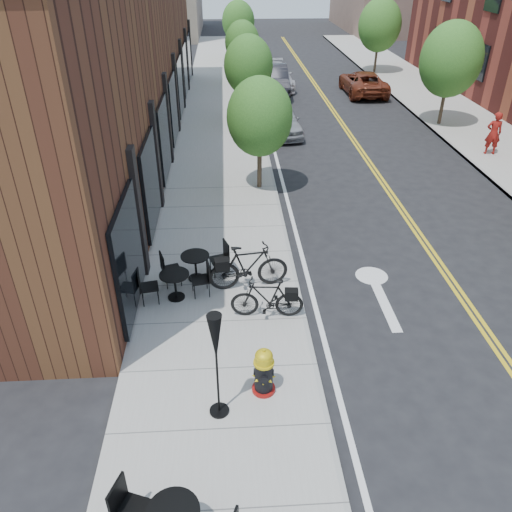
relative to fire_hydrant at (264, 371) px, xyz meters
name	(u,v)px	position (x,y,z in m)	size (l,w,h in m)	color
ground	(317,368)	(1.15, 0.64, -0.61)	(120.00, 120.00, 0.00)	black
sidewalk_near	(220,178)	(-0.85, 10.64, -0.55)	(4.00, 70.00, 0.12)	#9E9B93
building_near	(105,62)	(-5.35, 14.64, 2.89)	(5.00, 28.00, 7.00)	#432015
tree_near_a	(260,117)	(0.55, 9.64, 1.99)	(2.20, 2.20, 3.81)	#382B1E
tree_near_b	(248,65)	(0.55, 17.64, 2.10)	(2.30, 2.30, 3.98)	#382B1E
tree_near_c	(242,42)	(0.55, 25.64, 1.92)	(2.10, 2.10, 3.67)	#382B1E
tree_near_d	(238,21)	(0.55, 33.64, 2.18)	(2.40, 2.40, 4.11)	#382B1E
tree_far_b	(451,60)	(9.75, 16.64, 2.45)	(2.80, 2.80, 4.62)	#382B1E
tree_far_c	(380,25)	(9.75, 28.64, 2.45)	(2.80, 2.80, 4.62)	#382B1E
fire_hydrant	(264,371)	(0.00, 0.00, 0.00)	(0.50, 0.50, 1.04)	maroon
bicycle_left	(267,298)	(0.24, 2.27, 0.01)	(0.47, 1.66, 1.00)	black
bicycle_right	(249,267)	(-0.12, 3.47, 0.11)	(0.56, 1.98, 1.19)	black
bistro_set_b	(175,282)	(-1.90, 3.11, -0.04)	(1.69, 0.84, 0.89)	black
bistro_set_c	(195,263)	(-1.45, 3.91, -0.03)	(1.72, 0.93, 0.91)	black
patio_umbrella	(216,345)	(-0.85, -0.47, 1.11)	(0.36, 0.36, 2.24)	black
parked_car_a	(281,120)	(1.95, 15.87, 0.03)	(1.51, 3.76, 1.28)	#919499
parked_car_b	(273,80)	(2.23, 23.38, 0.19)	(1.69, 4.84, 1.60)	black
parked_car_c	(275,76)	(2.51, 24.89, 0.08)	(1.94, 4.76, 1.38)	silver
parked_car_far	(363,83)	(7.53, 23.03, 0.05)	(2.17, 4.72, 1.31)	maroon
pedestrian	(494,133)	(10.26, 12.41, 0.37)	(0.63, 0.41, 1.72)	maroon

